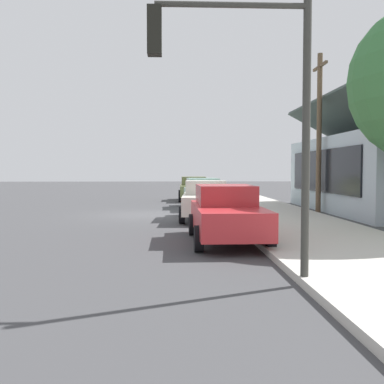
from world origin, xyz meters
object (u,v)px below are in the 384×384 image
car_olive (194,188)px  car_seafoam (203,193)px  car_cherry (226,213)px  traffic_light_main (245,84)px  car_ivory (206,200)px  utility_pole_wooden (319,130)px  fire_hydrant_red (256,213)px

car_olive → car_seafoam: 5.87m
car_cherry → traffic_light_main: traffic_light_main is taller
car_seafoam → car_ivory: size_ratio=1.07×
car_olive → car_cherry: bearing=1.2°
car_ivory → traffic_light_main: (10.42, -0.08, 2.68)m
utility_pole_wooden → traffic_light_main: bearing=-23.3°
car_olive → fire_hydrant_red: size_ratio=6.18×
car_cherry → traffic_light_main: size_ratio=0.88×
car_ivory → car_seafoam: bearing=-179.5°
car_cherry → fire_hydrant_red: bearing=154.8°
car_seafoam → utility_pole_wooden: 6.75m
car_ivory → utility_pole_wooden: (-2.75, 5.58, 3.11)m
car_seafoam → car_cherry: bearing=-1.9°
car_ivory → utility_pole_wooden: utility_pole_wooden is taller
car_ivory → fire_hydrant_red: 3.07m
traffic_light_main → car_seafoam: bearing=178.8°
traffic_light_main → car_ivory: bearing=179.6°
car_seafoam → traffic_light_main: 16.14m
car_seafoam → car_ivory: (5.49, -0.26, -0.00)m
car_olive → car_seafoam: bearing=3.0°
car_olive → car_ivory: (11.36, -0.02, 0.00)m
car_olive → fire_hydrant_red: car_olive is taller
traffic_light_main → utility_pole_wooden: bearing=156.7°
car_ivory → car_cherry: 5.68m
car_olive → fire_hydrant_red: 14.06m
utility_pole_wooden → fire_hydrant_red: 7.51m
car_ivory → fire_hydrant_red: car_ivory is taller
fire_hydrant_red → utility_pole_wooden: bearing=143.3°
car_ivory → utility_pole_wooden: bearing=119.4°
utility_pole_wooden → fire_hydrant_red: bearing=-36.7°
car_seafoam → fire_hydrant_red: size_ratio=6.75×
utility_pole_wooden → car_seafoam: bearing=-117.3°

